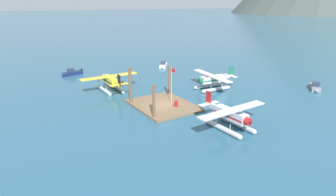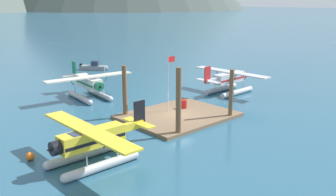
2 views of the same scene
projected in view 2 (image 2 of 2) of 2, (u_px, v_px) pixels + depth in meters
name	position (u px, v px, depth m)	size (l,w,h in m)	color
ground_plane	(178.00, 117.00, 36.43)	(1200.00, 1200.00, 0.00)	#285670
dock_platform	(178.00, 116.00, 36.39)	(10.32, 8.21, 0.30)	brown
piling_near_left	(179.00, 102.00, 30.72)	(0.47, 0.47, 5.86)	brown
piling_near_right	(231.00, 94.00, 35.53)	(0.41, 0.41, 4.82)	brown
piling_far_left	(125.00, 92.00, 35.87)	(0.45, 0.45, 5.14)	brown
flagpole	(169.00, 76.00, 36.63)	(0.95, 0.10, 5.68)	silver
fuel_drum	(184.00, 104.00, 38.29)	(0.62, 0.62, 0.88)	#AD1E19
mooring_buoy	(30.00, 156.00, 26.48)	(0.61, 0.61, 0.61)	orange
seaplane_silver_stbd_fwd	(229.00, 81.00, 45.55)	(7.98, 10.43, 3.84)	#B7BABF
seaplane_cream_bow_left	(89.00, 85.00, 43.04)	(10.49, 7.95, 3.84)	#B7BABF
seaplane_yellow_port_aft	(92.00, 143.00, 25.53)	(7.98, 10.40, 3.84)	#B7BABF
boat_grey_open_north	(95.00, 67.00, 61.29)	(3.75, 4.24, 1.50)	gray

